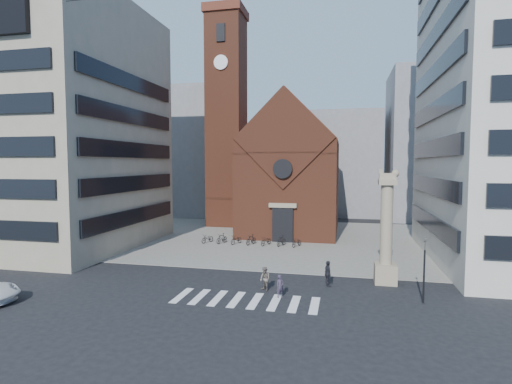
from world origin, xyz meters
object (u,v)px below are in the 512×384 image
lion_column (386,238)px  pedestrian_2 (328,274)px  traffic_light (424,269)px  pedestrian_0 (280,286)px  pedestrian_1 (265,279)px  scooter_0 (208,238)px

lion_column → pedestrian_2: (-4.24, -1.78, -2.49)m
traffic_light → lion_column: bearing=116.5°
pedestrian_0 → traffic_light: bearing=-35.9°
pedestrian_1 → scooter_0: size_ratio=0.89×
pedestrian_1 → pedestrian_2: 4.79m
traffic_light → pedestrian_0: 9.47m
lion_column → traffic_light: (1.99, -4.00, -1.17)m
lion_column → pedestrian_1: bearing=-156.4°
lion_column → scooter_0: bearing=147.7°
lion_column → pedestrian_2: 5.23m
traffic_light → pedestrian_1: size_ratio=2.53×
lion_column → pedestrian_0: lion_column is taller
pedestrian_1 → traffic_light: bearing=38.8°
pedestrian_0 → pedestrian_1: bearing=95.6°
scooter_0 → traffic_light: bearing=-15.1°
pedestrian_1 → scooter_0: bearing=162.5°
lion_column → pedestrian_0: 9.22m
pedestrian_0 → pedestrian_1: pedestrian_1 is taller
pedestrian_1 → pedestrian_2: (4.36, 1.98, 0.11)m
traffic_light → scooter_0: (-20.32, 15.59, -1.74)m
lion_column → pedestrian_0: bearing=-145.9°
lion_column → pedestrian_2: lion_column is taller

